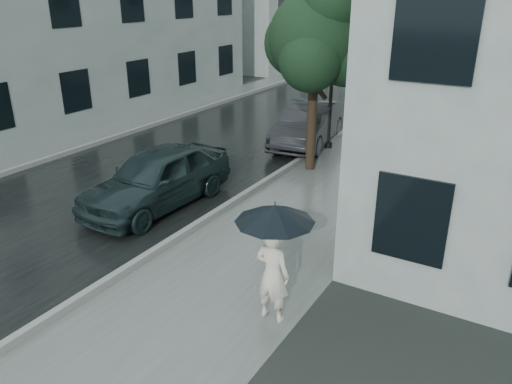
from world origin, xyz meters
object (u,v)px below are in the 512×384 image
Objects in this scene: lamp_post at (328,64)px; car_near at (157,178)px; pedestrian at (272,275)px; car_far at (309,124)px; street_tree at (317,37)px.

lamp_post is 1.14× the size of car_near.
car_far is at bearing -67.28° from pedestrian.
car_near is 0.98× the size of car_far.
car_far is at bearing 83.94° from car_near.
car_far is (0.99, 6.84, -0.01)m from car_near.
street_tree reaches higher than car_near.
pedestrian reaches higher than car_near.
street_tree is 1.28× the size of car_near.
lamp_post is 7.27m from car_near.
lamp_post is (-3.13, 9.43, 2.01)m from pedestrian.
pedestrian is at bearing -90.07° from lamp_post.
lamp_post reaches higher than car_far.
pedestrian is at bearing -70.27° from street_tree.
street_tree reaches higher than car_far.
lamp_post is at bearing 103.69° from street_tree.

